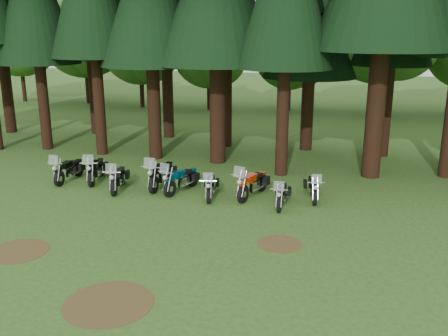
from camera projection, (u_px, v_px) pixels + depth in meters
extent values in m
plane|color=#2D561B|center=(138.00, 235.00, 16.05)|extent=(120.00, 120.00, 0.00)
cylinder|color=black|center=(43.00, 99.00, 26.81)|extent=(0.58, 0.58, 5.53)
cylinder|color=black|center=(99.00, 97.00, 25.61)|extent=(0.58, 0.58, 5.99)
cylinder|color=black|center=(154.00, 104.00, 24.83)|extent=(0.66, 0.66, 5.57)
cylinder|color=black|center=(218.00, 105.00, 24.05)|extent=(0.77, 0.77, 5.70)
cylinder|color=black|center=(283.00, 112.00, 21.91)|extent=(0.55, 0.55, 5.71)
cylinder|color=black|center=(376.00, 103.00, 21.52)|extent=(0.80, 0.80, 6.62)
cylinder|color=black|center=(6.00, 86.00, 31.15)|extent=(0.67, 0.67, 5.87)
cylinder|color=black|center=(94.00, 89.00, 30.90)|extent=(0.60, 0.60, 5.53)
cylinder|color=black|center=(168.00, 91.00, 29.77)|extent=(0.65, 0.65, 5.55)
cylinder|color=black|center=(227.00, 97.00, 27.44)|extent=(0.58, 0.58, 5.52)
cylinder|color=black|center=(307.00, 107.00, 26.77)|extent=(0.66, 0.66, 4.70)
cone|color=black|center=(311.00, 19.00, 25.54)|extent=(4.94, 4.94, 5.87)
cylinder|color=black|center=(387.00, 102.00, 25.31)|extent=(0.53, 0.53, 5.56)
cylinder|color=black|center=(23.00, 83.00, 44.79)|extent=(0.36, 0.36, 3.33)
sphere|color=#2A5B1D|center=(18.00, 32.00, 43.59)|extent=(7.78, 7.78, 7.78)
sphere|color=#2A5B1D|center=(26.00, 41.00, 42.65)|extent=(5.55, 5.55, 5.55)
cylinder|color=black|center=(87.00, 84.00, 43.78)|extent=(0.36, 0.36, 3.29)
sphere|color=#2A5B1D|center=(84.00, 32.00, 42.58)|extent=(7.69, 7.69, 7.69)
sphere|color=#2A5B1D|center=(93.00, 42.00, 41.65)|extent=(5.49, 5.49, 5.49)
cylinder|color=black|center=(142.00, 90.00, 41.53)|extent=(0.36, 0.36, 2.80)
sphere|color=#2A5B1D|center=(140.00, 44.00, 40.52)|extent=(6.53, 6.53, 6.53)
sphere|color=#2A5B1D|center=(149.00, 53.00, 39.73)|extent=(4.67, 4.67, 4.67)
cylinder|color=black|center=(209.00, 94.00, 40.48)|extent=(0.36, 0.36, 2.55)
sphere|color=#2A5B1D|center=(209.00, 51.00, 39.56)|extent=(5.95, 5.95, 5.95)
sphere|color=#2A5B1D|center=(219.00, 59.00, 38.84)|extent=(4.25, 4.25, 4.25)
cylinder|color=black|center=(289.00, 95.00, 40.07)|extent=(0.36, 0.36, 2.47)
sphere|color=#2A5B1D|center=(290.00, 53.00, 39.18)|extent=(5.76, 5.76, 5.76)
sphere|color=#2A5B1D|center=(301.00, 61.00, 38.48)|extent=(4.12, 4.12, 4.12)
cylinder|color=black|center=(375.00, 92.00, 37.83)|extent=(0.36, 0.36, 3.52)
sphere|color=#2A5B1D|center=(380.00, 27.00, 36.55)|extent=(8.21, 8.21, 8.21)
sphere|color=#2A5B1D|center=(400.00, 39.00, 35.56)|extent=(5.87, 5.87, 5.87)
cylinder|color=#4C3D1E|center=(18.00, 251.00, 14.91)|extent=(1.80, 1.80, 0.01)
cylinder|color=#4C3D1E|center=(280.00, 244.00, 15.42)|extent=(1.40, 1.40, 0.01)
cylinder|color=#4C3D1E|center=(109.00, 303.00, 12.08)|extent=(2.20, 2.20, 0.01)
cylinder|color=black|center=(59.00, 179.00, 20.93)|extent=(0.14, 0.66, 0.66)
cylinder|color=black|center=(79.00, 169.00, 22.38)|extent=(0.14, 0.66, 0.66)
cube|color=silver|center=(70.00, 171.00, 21.68)|extent=(0.28, 0.70, 0.34)
cube|color=black|center=(66.00, 165.00, 21.37)|extent=(0.30, 0.55, 0.24)
cube|color=black|center=(72.00, 163.00, 21.81)|extent=(0.30, 0.55, 0.12)
cube|color=silver|center=(53.00, 160.00, 20.41)|extent=(0.42, 0.13, 0.40)
cylinder|color=black|center=(91.00, 179.00, 20.86)|extent=(0.31, 0.70, 0.68)
cylinder|color=black|center=(101.00, 168.00, 22.40)|extent=(0.31, 0.70, 0.68)
cube|color=silver|center=(96.00, 171.00, 21.65)|extent=(0.46, 0.77, 0.35)
cube|color=black|center=(94.00, 164.00, 21.32)|extent=(0.44, 0.63, 0.25)
cube|color=black|center=(97.00, 162.00, 21.79)|extent=(0.44, 0.63, 0.12)
cube|color=silver|center=(88.00, 160.00, 20.31)|extent=(0.45, 0.23, 0.41)
cylinder|color=black|center=(114.00, 188.00, 19.72)|extent=(0.29, 0.67, 0.65)
cylinder|color=black|center=(122.00, 177.00, 21.20)|extent=(0.29, 0.67, 0.65)
cube|color=silver|center=(118.00, 180.00, 20.49)|extent=(0.43, 0.74, 0.34)
cube|color=black|center=(117.00, 173.00, 20.17)|extent=(0.42, 0.60, 0.24)
cube|color=black|center=(119.00, 171.00, 20.62)|extent=(0.42, 0.60, 0.12)
cube|color=silver|center=(111.00, 169.00, 19.20)|extent=(0.43, 0.22, 0.39)
cylinder|color=black|center=(154.00, 185.00, 20.03)|extent=(0.16, 0.73, 0.73)
cylinder|color=black|center=(169.00, 173.00, 21.62)|extent=(0.16, 0.73, 0.73)
cube|color=silver|center=(162.00, 176.00, 20.85)|extent=(0.31, 0.77, 0.37)
cube|color=black|center=(159.00, 168.00, 20.50)|extent=(0.33, 0.61, 0.26)
cube|color=black|center=(164.00, 166.00, 20.99)|extent=(0.33, 0.61, 0.13)
cube|color=silver|center=(149.00, 163.00, 19.46)|extent=(0.46, 0.14, 0.44)
cylinder|color=black|center=(170.00, 189.00, 19.60)|extent=(0.33, 0.68, 0.67)
cylinder|color=black|center=(193.00, 179.00, 20.89)|extent=(0.33, 0.68, 0.67)
cube|color=silver|center=(182.00, 181.00, 20.26)|extent=(0.48, 0.76, 0.35)
cube|color=navy|center=(179.00, 174.00, 19.97)|extent=(0.45, 0.62, 0.24)
cube|color=black|center=(185.00, 172.00, 20.37)|extent=(0.45, 0.62, 0.12)
cube|color=silver|center=(164.00, 169.00, 19.10)|extent=(0.45, 0.24, 0.40)
cylinder|color=black|center=(209.00, 196.00, 18.89)|extent=(0.24, 0.61, 0.60)
cylinder|color=black|center=(212.00, 185.00, 20.25)|extent=(0.24, 0.61, 0.60)
cube|color=silver|center=(211.00, 188.00, 19.59)|extent=(0.37, 0.67, 0.31)
cube|color=black|center=(210.00, 181.00, 19.30)|extent=(0.36, 0.54, 0.22)
cube|color=black|center=(211.00, 179.00, 19.71)|extent=(0.36, 0.54, 0.11)
cube|color=silver|center=(208.00, 177.00, 18.41)|extent=(0.40, 0.19, 0.36)
cylinder|color=black|center=(243.00, 194.00, 18.94)|extent=(0.33, 0.72, 0.70)
cylinder|color=black|center=(262.00, 183.00, 20.32)|extent=(0.33, 0.72, 0.70)
cube|color=silver|center=(253.00, 185.00, 19.65)|extent=(0.49, 0.80, 0.36)
cube|color=red|center=(251.00, 178.00, 19.34)|extent=(0.46, 0.65, 0.26)
cube|color=black|center=(256.00, 176.00, 19.76)|extent=(0.46, 0.65, 0.13)
cube|color=silver|center=(239.00, 172.00, 18.42)|extent=(0.47, 0.25, 0.42)
cylinder|color=black|center=(279.00, 205.00, 17.98)|extent=(0.14, 0.58, 0.58)
cylinder|color=black|center=(284.00, 193.00, 19.26)|extent=(0.14, 0.58, 0.58)
cube|color=silver|center=(282.00, 196.00, 18.64)|extent=(0.26, 0.62, 0.30)
cube|color=black|center=(281.00, 190.00, 18.36)|extent=(0.28, 0.49, 0.21)
cube|color=black|center=(283.00, 187.00, 18.75)|extent=(0.28, 0.49, 0.11)
cube|color=silver|center=(279.00, 186.00, 17.52)|extent=(0.37, 0.12, 0.35)
cylinder|color=black|center=(315.00, 198.00, 18.68)|extent=(0.24, 0.62, 0.60)
cylinder|color=black|center=(311.00, 186.00, 20.04)|extent=(0.24, 0.62, 0.60)
cube|color=silver|center=(313.00, 189.00, 19.38)|extent=(0.37, 0.68, 0.31)
cube|color=black|center=(314.00, 183.00, 19.09)|extent=(0.36, 0.54, 0.22)
cube|color=black|center=(312.00, 181.00, 19.50)|extent=(0.36, 0.54, 0.11)
cube|color=silver|center=(316.00, 179.00, 18.20)|extent=(0.40, 0.19, 0.36)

